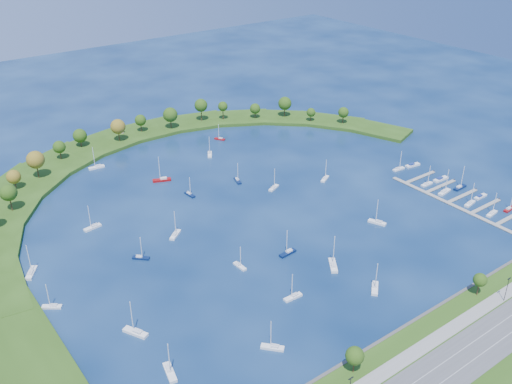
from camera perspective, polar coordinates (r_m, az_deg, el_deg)
ground at (r=277.27m, az=-0.21°, el=-1.41°), size 700.00×700.00×0.00m
south_shoreline at (r=209.27m, az=20.86°, el=-14.38°), size 420.00×43.10×11.60m
breakwater at (r=294.72m, az=-13.19°, el=-0.10°), size 286.74×247.64×2.00m
breakwater_trees at (r=335.02m, az=-11.51°, el=5.39°), size 238.68×89.98×15.06m
harbor_tower at (r=366.07m, az=-13.25°, el=6.07°), size 2.60×2.60×4.38m
dock_system at (r=297.38m, az=20.44°, el=-1.09°), size 24.28×82.00×1.60m
moored_boat_0 at (r=206.70m, az=-11.94°, el=-13.49°), size 6.56×9.46×13.67m
moored_boat_1 at (r=255.94m, az=-8.07°, el=-4.19°), size 7.93×6.99×12.19m
moored_boat_2 at (r=269.20m, az=-16.01°, el=-3.35°), size 8.45×3.49×12.05m
moored_boat_3 at (r=293.01m, az=1.78°, el=0.48°), size 7.78×5.02×11.13m
moored_boat_4 at (r=197.25m, az=1.68°, el=-15.18°), size 6.89×7.35×11.59m
moored_boat_5 at (r=304.38m, az=6.90°, el=1.38°), size 7.73×5.53×11.22m
moored_boat_6 at (r=300.42m, az=-1.86°, el=1.21°), size 4.13×7.72×10.93m
moored_boat_7 at (r=268.42m, az=12.03°, el=-2.92°), size 5.42×8.56×12.23m
moored_boat_8 at (r=217.96m, az=3.73°, el=-10.35°), size 7.71×2.42×11.23m
moored_boat_9 at (r=226.43m, az=11.79°, el=-9.30°), size 7.94×7.37×12.46m
moored_boat_10 at (r=331.98m, az=-4.64°, el=3.83°), size 6.25×8.03×11.87m
moored_boat_11 at (r=233.72m, az=-1.63°, el=-7.33°), size 2.24×6.96×10.12m
moored_boat_12 at (r=326.98m, az=-15.64°, el=2.45°), size 8.88×3.37×12.74m
moored_boat_13 at (r=235.83m, az=7.71°, el=-7.22°), size 7.78×9.39×14.14m
moored_boat_14 at (r=243.27m, az=-11.44°, el=-6.38°), size 6.54×6.48×10.57m
moored_boat_15 at (r=191.10m, az=-8.61°, el=-17.29°), size 4.44×9.20×13.03m
moored_boat_16 at (r=246.53m, az=-21.54°, el=-7.46°), size 7.04×8.94×13.27m
moored_boat_17 at (r=225.97m, az=-19.71°, el=-10.65°), size 7.03×5.88×10.62m
moored_boat_18 at (r=304.82m, az=-9.38°, el=1.26°), size 9.89×6.01×14.08m
moored_boat_19 at (r=241.73m, az=3.19°, el=-6.03°), size 8.34×2.93×12.04m
moored_boat_20 at (r=353.12m, az=-3.64°, el=5.37°), size 5.12×6.79×9.96m
moored_boat_21 at (r=288.35m, az=-6.64°, el=-0.19°), size 2.60×7.16×10.30m
docked_boat_2 at (r=291.79m, az=22.50°, el=-1.94°), size 7.94×3.22×11.34m
docked_boat_3 at (r=299.10m, az=23.98°, el=-1.52°), size 7.63×2.58×11.05m
docked_boat_4 at (r=296.99m, az=20.59°, el=-1.04°), size 8.13×3.50×11.57m
docked_boat_5 at (r=305.78m, az=21.50°, el=-0.42°), size 8.21×2.47×1.67m
docked_boat_6 at (r=303.99m, az=18.30°, el=0.05°), size 9.16×3.81×13.06m
docked_boat_7 at (r=311.20m, az=19.70°, el=0.47°), size 8.68×2.93×12.56m
docked_boat_8 at (r=309.53m, az=16.70°, el=0.80°), size 7.43×2.09×10.92m
docked_boat_9 at (r=317.06m, az=17.96°, el=1.24°), size 9.56×2.90×1.94m
docked_boat_10 at (r=322.62m, az=14.06°, el=2.30°), size 7.55×2.54×10.94m
docked_boat_11 at (r=329.16m, az=15.36°, el=2.61°), size 9.26×3.75×1.83m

